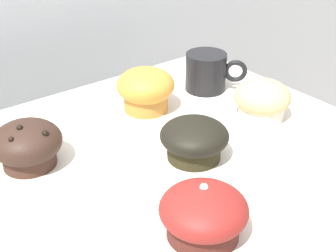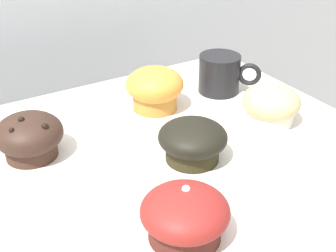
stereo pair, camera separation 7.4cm
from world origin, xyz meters
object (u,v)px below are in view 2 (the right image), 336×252
muffin_back_right (193,141)px  muffin_front_right (185,215)px  muffin_front_left (155,88)px  muffin_back_left (271,105)px  muffin_front_center (29,136)px  coffee_cup (220,73)px

muffin_back_right → muffin_front_right: 0.18m
muffin_front_left → muffin_back_right: bearing=-101.6°
muffin_front_right → muffin_front_left: bearing=66.0°
muffin_back_left → muffin_front_left: 0.22m
muffin_front_center → muffin_front_left: 0.25m
muffin_back_left → coffee_cup: (0.00, 0.15, 0.01)m
muffin_front_right → coffee_cup: (0.30, 0.32, 0.01)m
muffin_back_left → muffin_back_right: size_ratio=0.95×
muffin_front_center → muffin_front_left: bearing=9.2°
muffin_back_right → muffin_front_left: (0.04, 0.18, 0.01)m
coffee_cup → muffin_front_center: bearing=-174.6°
muffin_back_left → muffin_front_left: (-0.15, 0.15, 0.01)m
muffin_front_center → muffin_back_right: 0.26m
muffin_back_right → muffin_front_left: 0.19m
muffin_front_center → muffin_back_left: (0.40, -0.11, -0.00)m
muffin_back_left → coffee_cup: coffee_cup is taller
muffin_front_left → muffin_front_right: muffin_front_left is taller
muffin_back_right → muffin_front_center: bearing=146.4°
muffin_front_right → muffin_back_left: bearing=30.0°
muffin_back_right → muffin_front_right: (-0.11, -0.14, -0.00)m
muffin_front_left → coffee_cup: (0.15, -0.00, -0.00)m
muffin_front_left → muffin_back_left: bearing=-45.6°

